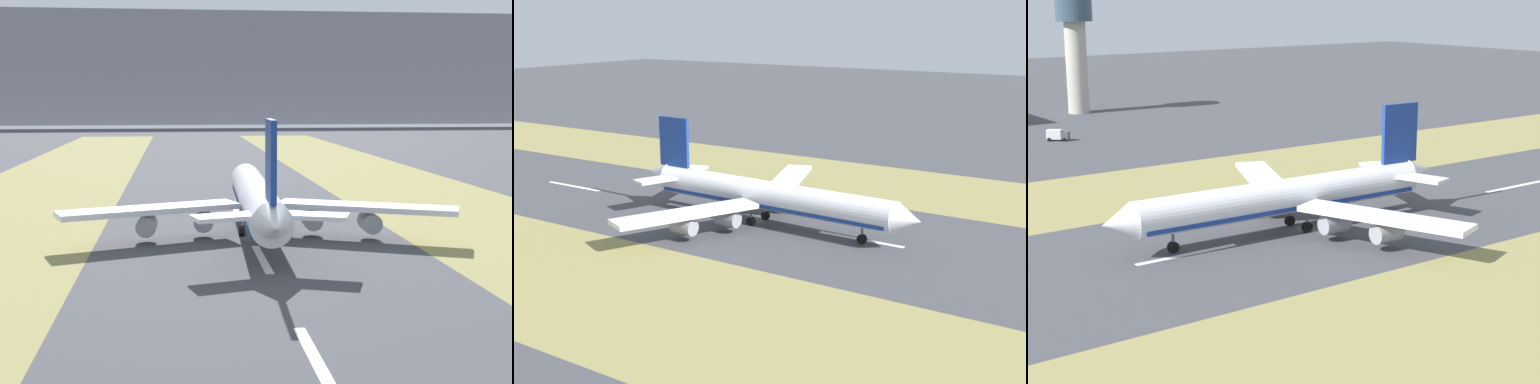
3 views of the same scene
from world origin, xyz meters
The scene contains 9 objects.
ground_plane centered at (0.00, 0.00, 0.00)m, with size 800.00×800.00×0.00m, color #424247.
grass_median_west centered at (-45.00, 0.00, 0.00)m, with size 40.00×600.00×0.01m, color olive.
grass_median_east centered at (45.00, 0.00, 0.00)m, with size 40.00×600.00×0.01m, color olive.
centreline_dash_near centered at (0.00, -55.94, 0.01)m, with size 1.20×18.00×0.01m, color silver.
centreline_dash_mid centered at (0.00, -15.94, 0.01)m, with size 1.20×18.00×0.01m, color silver.
centreline_dash_far centered at (0.00, 24.06, 0.01)m, with size 1.20×18.00×0.01m, color silver.
airplane_main_jet centered at (1.31, 2.15, 6.02)m, with size 64.09×67.15×20.20m.
control_tower centered at (159.84, -27.40, 24.09)m, with size 12.00×12.00×39.08m.
service_truck centered at (111.68, -0.16, 1.67)m, with size 5.40×6.10×3.10m.
Camera 3 is at (-112.11, 88.48, 40.47)m, focal length 60.00 mm.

